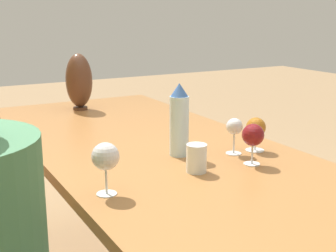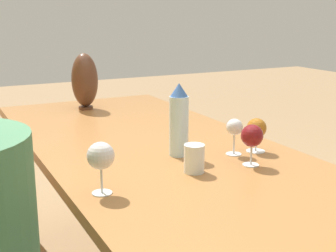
{
  "view_description": "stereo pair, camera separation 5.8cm",
  "coord_description": "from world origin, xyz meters",
  "px_view_note": "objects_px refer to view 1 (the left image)",
  "views": [
    {
      "loc": [
        -1.45,
        0.8,
        1.29
      ],
      "look_at": [
        -0.0,
        0.0,
        0.88
      ],
      "focal_mm": 50.0,
      "sensor_mm": 36.0,
      "label": 1
    },
    {
      "loc": [
        -1.48,
        0.75,
        1.29
      ],
      "look_at": [
        -0.0,
        0.0,
        0.88
      ],
      "focal_mm": 50.0,
      "sensor_mm": 36.0,
      "label": 2
    }
  ],
  "objects_px": {
    "water_bottle": "(179,121)",
    "water_tumbler": "(197,158)",
    "wine_glass_3": "(253,136)",
    "wine_glass_4": "(256,128)",
    "wine_glass_1": "(105,157)",
    "wine_glass_2": "(234,128)",
    "vase": "(79,81)"
  },
  "relations": [
    {
      "from": "water_bottle",
      "to": "water_tumbler",
      "type": "height_order",
      "value": "water_bottle"
    },
    {
      "from": "water_tumbler",
      "to": "wine_glass_3",
      "type": "bearing_deg",
      "value": -97.3
    },
    {
      "from": "water_tumbler",
      "to": "wine_glass_4",
      "type": "distance_m",
      "value": 0.34
    },
    {
      "from": "wine_glass_1",
      "to": "water_tumbler",
      "type": "bearing_deg",
      "value": -83.47
    },
    {
      "from": "wine_glass_2",
      "to": "water_bottle",
      "type": "bearing_deg",
      "value": 65.21
    },
    {
      "from": "water_bottle",
      "to": "wine_glass_4",
      "type": "bearing_deg",
      "value": -108.24
    },
    {
      "from": "water_bottle",
      "to": "wine_glass_2",
      "type": "height_order",
      "value": "water_bottle"
    },
    {
      "from": "water_tumbler",
      "to": "wine_glass_1",
      "type": "distance_m",
      "value": 0.33
    },
    {
      "from": "vase",
      "to": "wine_glass_4",
      "type": "bearing_deg",
      "value": -162.24
    },
    {
      "from": "vase",
      "to": "wine_glass_1",
      "type": "xyz_separation_m",
      "value": [
        -1.17,
        0.31,
        -0.04
      ]
    },
    {
      "from": "wine_glass_3",
      "to": "wine_glass_4",
      "type": "distance_m",
      "value": 0.17
    },
    {
      "from": "wine_glass_1",
      "to": "wine_glass_3",
      "type": "distance_m",
      "value": 0.53
    },
    {
      "from": "vase",
      "to": "wine_glass_2",
      "type": "bearing_deg",
      "value": -166.98
    },
    {
      "from": "water_bottle",
      "to": "water_tumbler",
      "type": "xyz_separation_m",
      "value": [
        -0.19,
        0.04,
        -0.08
      ]
    },
    {
      "from": "wine_glass_3",
      "to": "wine_glass_1",
      "type": "bearing_deg",
      "value": 91.17
    },
    {
      "from": "water_tumbler",
      "to": "wine_glass_4",
      "type": "height_order",
      "value": "wine_glass_4"
    },
    {
      "from": "water_bottle",
      "to": "wine_glass_2",
      "type": "xyz_separation_m",
      "value": [
        -0.08,
        -0.18,
        -0.03
      ]
    },
    {
      "from": "water_tumbler",
      "to": "wine_glass_2",
      "type": "bearing_deg",
      "value": -65.79
    },
    {
      "from": "vase",
      "to": "wine_glass_1",
      "type": "height_order",
      "value": "vase"
    },
    {
      "from": "water_bottle",
      "to": "wine_glass_1",
      "type": "bearing_deg",
      "value": 121.09
    },
    {
      "from": "vase",
      "to": "wine_glass_4",
      "type": "xyz_separation_m",
      "value": [
        -1.03,
        -0.33,
        -0.07
      ]
    },
    {
      "from": "water_bottle",
      "to": "wine_glass_2",
      "type": "bearing_deg",
      "value": -114.79
    },
    {
      "from": "wine_glass_1",
      "to": "wine_glass_2",
      "type": "xyz_separation_m",
      "value": [
        0.14,
        -0.55,
        -0.01
      ]
    },
    {
      "from": "vase",
      "to": "wine_glass_2",
      "type": "distance_m",
      "value": 1.05
    },
    {
      "from": "water_tumbler",
      "to": "wine_glass_2",
      "type": "distance_m",
      "value": 0.25
    },
    {
      "from": "wine_glass_4",
      "to": "wine_glass_2",
      "type": "bearing_deg",
      "value": 85.87
    },
    {
      "from": "vase",
      "to": "wine_glass_2",
      "type": "relative_size",
      "value": 2.21
    },
    {
      "from": "water_tumbler",
      "to": "wine_glass_3",
      "type": "distance_m",
      "value": 0.22
    },
    {
      "from": "wine_glass_1",
      "to": "wine_glass_4",
      "type": "bearing_deg",
      "value": -78.45
    },
    {
      "from": "wine_glass_3",
      "to": "wine_glass_4",
      "type": "bearing_deg",
      "value": -42.78
    },
    {
      "from": "wine_glass_4",
      "to": "water_bottle",
      "type": "bearing_deg",
      "value": 71.76
    },
    {
      "from": "water_tumbler",
      "to": "wine_glass_3",
      "type": "relative_size",
      "value": 0.65
    }
  ]
}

